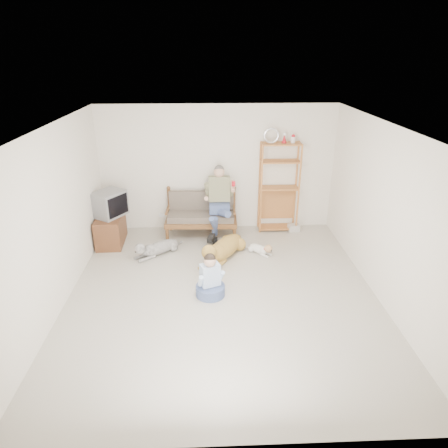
{
  "coord_description": "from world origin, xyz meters",
  "views": [
    {
      "loc": [
        -0.21,
        -5.55,
        3.67
      ],
      "look_at": [
        0.07,
        1.0,
        0.82
      ],
      "focal_mm": 32.0,
      "sensor_mm": 36.0,
      "label": 1
    }
  ],
  "objects_px": {
    "loveseat": "(201,213)",
    "golden_retriever": "(222,249)",
    "etagere": "(279,187)",
    "tv_stand": "(110,230)"
  },
  "relations": [
    {
      "from": "tv_stand",
      "to": "etagere",
      "type": "bearing_deg",
      "value": 6.77
    },
    {
      "from": "golden_retriever",
      "to": "loveseat",
      "type": "bearing_deg",
      "value": 140.75
    },
    {
      "from": "loveseat",
      "to": "golden_retriever",
      "type": "distance_m",
      "value": 1.23
    },
    {
      "from": "etagere",
      "to": "tv_stand",
      "type": "relative_size",
      "value": 2.45
    },
    {
      "from": "etagere",
      "to": "golden_retriever",
      "type": "xyz_separation_m",
      "value": [
        -1.27,
        -1.32,
        -0.8
      ]
    },
    {
      "from": "tv_stand",
      "to": "golden_retriever",
      "type": "height_order",
      "value": "tv_stand"
    },
    {
      "from": "loveseat",
      "to": "etagere",
      "type": "xyz_separation_m",
      "value": [
        1.67,
        0.2,
        0.51
      ]
    },
    {
      "from": "etagere",
      "to": "tv_stand",
      "type": "height_order",
      "value": "etagere"
    },
    {
      "from": "loveseat",
      "to": "golden_retriever",
      "type": "xyz_separation_m",
      "value": [
        0.41,
        -1.12,
        -0.29
      ]
    },
    {
      "from": "loveseat",
      "to": "golden_retriever",
      "type": "height_order",
      "value": "loveseat"
    }
  ]
}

